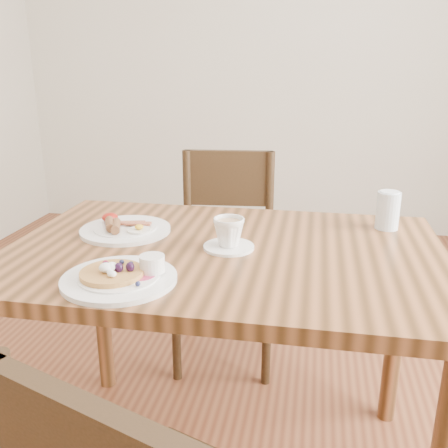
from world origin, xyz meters
name	(u,v)px	position (x,y,z in m)	size (l,w,h in m)	color
dining_table	(224,281)	(0.00, 0.00, 0.65)	(1.20, 0.80, 0.75)	brown
chair_far	(226,247)	(-0.12, 0.68, 0.49)	(0.46, 0.46, 0.88)	#352213
pancake_plate	(121,276)	(-0.20, -0.26, 0.76)	(0.27, 0.27, 0.06)	white
breakfast_plate	(124,228)	(-0.32, 0.08, 0.76)	(0.27, 0.27, 0.04)	white
teacup_saucer	(229,235)	(0.01, 0.00, 0.79)	(0.14, 0.14, 0.09)	white
water_glass	(388,210)	(0.46, 0.26, 0.81)	(0.07, 0.07, 0.12)	silver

